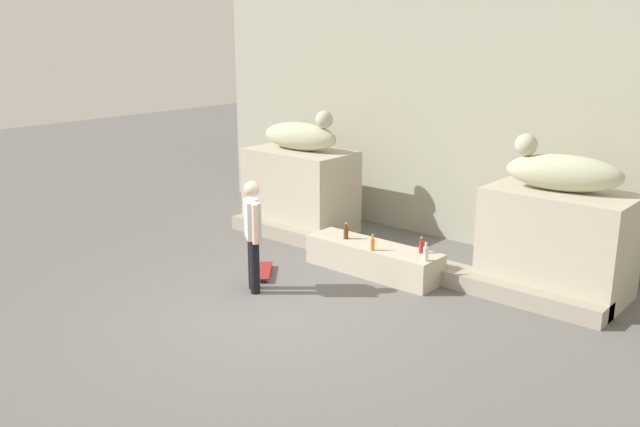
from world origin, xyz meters
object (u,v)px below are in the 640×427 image
skateboard (264,271)px  bottle_red (421,247)px  statue_reclining_right (561,171)px  bottle_brown (346,232)px  statue_reclining_left (302,135)px  bottle_clear (426,253)px  skater (253,231)px  bottle_orange (373,244)px

skateboard → bottle_red: bearing=83.0°
statue_reclining_right → bottle_brown: bearing=8.0°
statue_reclining_left → statue_reclining_right: bearing=-5.8°
bottle_brown → skateboard: bearing=-121.7°
statue_reclining_right → bottle_clear: 2.23m
statue_reclining_left → statue_reclining_right: same height
bottle_clear → bottle_brown: bearing=177.1°
statue_reclining_left → skater: (1.60, -2.82, -0.91)m
statue_reclining_left → skater: 3.37m
skater → bottle_brown: (0.35, 1.73, -0.35)m
skateboard → bottle_brown: (0.72, 1.16, 0.51)m
statue_reclining_right → bottle_red: bearing=16.0°
statue_reclining_left → skater: size_ratio=0.99×
statue_reclining_left → statue_reclining_right: size_ratio=0.98×
bottle_red → bottle_clear: (0.25, -0.27, 0.02)m
bottle_orange → bottle_clear: bottle_clear is taller
skateboard → bottle_orange: (1.40, 0.96, 0.51)m
statue_reclining_left → bottle_clear: 3.91m
skater → bottle_clear: 2.55m
skateboard → skater: bearing=-8.0°
skateboard → bottle_red: 2.49m
statue_reclining_right → bottle_brown: statue_reclining_right is taller
bottle_red → bottle_clear: bottle_clear is taller
statue_reclining_left → bottle_brown: bearing=-34.9°
statue_reclining_right → bottle_brown: 3.43m
statue_reclining_left → bottle_red: 3.62m
skater → bottle_orange: 1.88m
bottle_red → bottle_clear: bearing=-47.2°
bottle_orange → bottle_brown: (-0.68, 0.20, 0.00)m
bottle_red → skater: bearing=-131.1°
statue_reclining_left → statue_reclining_right: (4.96, -0.01, 0.00)m
skateboard → bottle_clear: (2.28, 1.08, 0.52)m
skater → skateboard: 1.09m
bottle_orange → skateboard: bearing=-145.5°
bottle_orange → bottle_brown: bearing=163.7°
skateboard → bottle_brown: 1.46m
statue_reclining_left → bottle_orange: 3.20m
bottle_brown → bottle_clear: size_ratio=0.94×
skateboard → bottle_clear: bottle_clear is taller
bottle_brown → bottle_clear: (1.56, -0.08, 0.01)m
bottle_orange → bottle_brown: size_ratio=0.96×
bottle_brown → statue_reclining_left: bearing=150.8°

